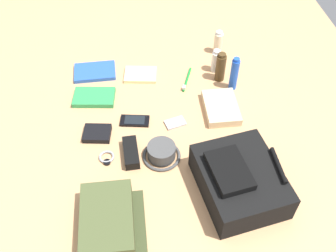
# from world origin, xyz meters

# --- Properties ---
(ground_plane) EXTENTS (2.64, 2.02, 0.02)m
(ground_plane) POSITION_xyz_m (0.00, 0.00, -0.01)
(ground_plane) COLOR tan
(ground_plane) RESTS_ON ground
(backpack) EXTENTS (0.37, 0.32, 0.15)m
(backpack) POSITION_xyz_m (0.31, 0.21, 0.06)
(backpack) COLOR black
(backpack) RESTS_ON ground_plane
(toiletry_pouch) EXTENTS (0.27, 0.22, 0.09)m
(toiletry_pouch) POSITION_xyz_m (0.39, -0.26, 0.04)
(toiletry_pouch) COLOR #47512D
(toiletry_pouch) RESTS_ON ground_plane
(bucket_hat) EXTENTS (0.15, 0.15, 0.06)m
(bucket_hat) POSITION_xyz_m (0.12, -0.04, 0.03)
(bucket_hat) COLOR #474747
(bucket_hat) RESTS_ON ground_plane
(lotion_bottle) EXTENTS (0.04, 0.04, 0.12)m
(lotion_bottle) POSITION_xyz_m (-0.49, 0.32, 0.06)
(lotion_bottle) COLOR beige
(lotion_bottle) RESTS_ON ground_plane
(toothpaste_tube) EXTENTS (0.04, 0.04, 0.12)m
(toothpaste_tube) POSITION_xyz_m (-0.36, 0.28, 0.06)
(toothpaste_tube) COLOR white
(toothpaste_tube) RESTS_ON ground_plane
(cologne_bottle) EXTENTS (0.05, 0.05, 0.15)m
(cologne_bottle) POSITION_xyz_m (-0.30, 0.29, 0.07)
(cologne_bottle) COLOR #473319
(cologne_bottle) RESTS_ON ground_plane
(deodorant_spray) EXTENTS (0.04, 0.04, 0.17)m
(deodorant_spray) POSITION_xyz_m (-0.23, 0.33, 0.08)
(deodorant_spray) COLOR blue
(deodorant_spray) RESTS_ON ground_plane
(paperback_novel) EXTENTS (0.13, 0.19, 0.02)m
(paperback_novel) POSITION_xyz_m (-0.42, -0.29, 0.01)
(paperback_novel) COLOR blue
(paperback_novel) RESTS_ON ground_plane
(travel_guidebook) EXTENTS (0.14, 0.20, 0.02)m
(travel_guidebook) POSITION_xyz_m (-0.24, -0.30, 0.01)
(travel_guidebook) COLOR #2D934C
(travel_guidebook) RESTS_ON ground_plane
(cell_phone) EXTENTS (0.08, 0.13, 0.01)m
(cell_phone) POSITION_xyz_m (-0.08, -0.13, 0.01)
(cell_phone) COLOR black
(cell_phone) RESTS_ON ground_plane
(media_player) EXTENTS (0.07, 0.09, 0.01)m
(media_player) POSITION_xyz_m (-0.04, 0.04, 0.01)
(media_player) COLOR #B7B7BC
(media_player) RESTS_ON ground_plane
(wristwatch) EXTENTS (0.07, 0.06, 0.01)m
(wristwatch) POSITION_xyz_m (0.10, -0.26, 0.01)
(wristwatch) COLOR #99999E
(wristwatch) RESTS_ON ground_plane
(toothbrush) EXTENTS (0.16, 0.07, 0.02)m
(toothbrush) POSITION_xyz_m (-0.30, 0.13, 0.01)
(toothbrush) COLOR #198C33
(toothbrush) RESTS_ON ground_plane
(wallet) EXTENTS (0.11, 0.12, 0.02)m
(wallet) POSITION_xyz_m (-0.03, -0.29, 0.01)
(wallet) COLOR black
(wallet) RESTS_ON ground_plane
(notepad) EXTENTS (0.13, 0.17, 0.02)m
(notepad) POSITION_xyz_m (-0.37, -0.08, 0.01)
(notepad) COLOR beige
(notepad) RESTS_ON ground_plane
(folded_towel) EXTENTS (0.20, 0.15, 0.04)m
(folded_towel) POSITION_xyz_m (-0.09, 0.25, 0.02)
(folded_towel) COLOR beige
(folded_towel) RESTS_ON ground_plane
(sunglasses_case) EXTENTS (0.14, 0.06, 0.04)m
(sunglasses_case) POSITION_xyz_m (0.10, -0.16, 0.02)
(sunglasses_case) COLOR black
(sunglasses_case) RESTS_ON ground_plane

